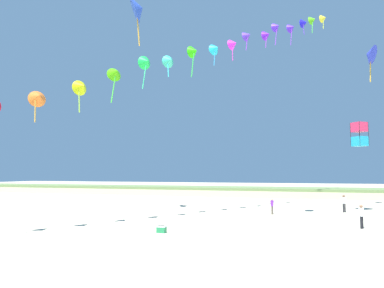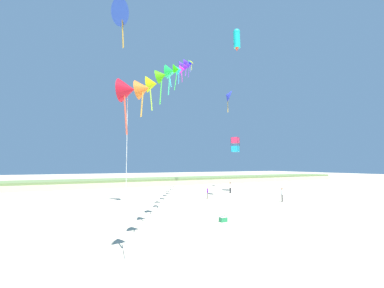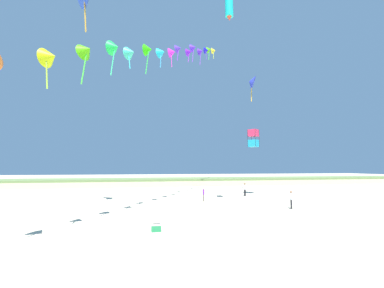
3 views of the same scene
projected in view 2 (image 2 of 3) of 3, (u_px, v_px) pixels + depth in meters
ground_plane at (269, 230)px, 17.42m from camera, size 240.00×240.00×0.00m
dune_ridge at (126, 182)px, 53.77m from camera, size 120.00×10.35×1.46m
person_near_left at (282, 194)px, 30.76m from camera, size 0.45×0.47×1.64m
person_near_right at (230, 187)px, 39.93m from camera, size 0.59×0.23×1.69m
person_mid_center at (207, 192)px, 33.39m from camera, size 0.31×0.49×1.49m
kite_banner_string at (180, 68)px, 32.08m from camera, size 21.96×34.70×25.66m
large_kite_low_lead at (228, 96)px, 48.12m from camera, size 2.24×2.61×4.38m
large_kite_mid_trail at (235, 145)px, 42.06m from camera, size 1.65×1.65×2.39m
large_kite_high_solo at (123, 13)px, 26.02m from camera, size 2.70×3.16×5.08m
large_kite_outer_drift at (237, 39)px, 31.63m from camera, size 1.03×1.07×2.82m
beach_cooler at (223, 219)px, 19.87m from camera, size 0.58×0.41×0.46m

